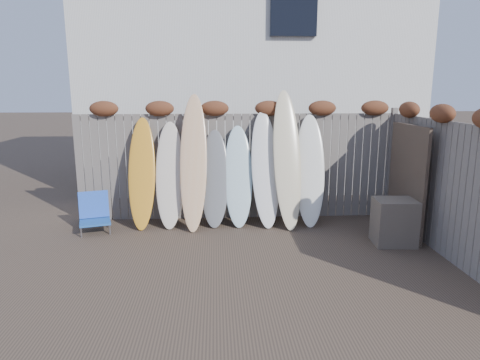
{
  "coord_description": "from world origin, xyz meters",
  "views": [
    {
      "loc": [
        -0.39,
        -5.59,
        2.47
      ],
      "look_at": [
        0.0,
        1.2,
        1.0
      ],
      "focal_mm": 32.0,
      "sensor_mm": 36.0,
      "label": 1
    }
  ],
  "objects": [
    {
      "name": "surfboard_2",
      "position": [
        -0.78,
        1.89,
        1.19
      ],
      "size": [
        0.52,
        0.86,
        2.38
      ],
      "primitive_type": "ellipsoid",
      "rotation": [
        -0.31,
        0.0,
        -0.05
      ],
      "color": "#FFCE71",
      "rests_on": "ground"
    },
    {
      "name": "surfboard_1",
      "position": [
        -1.22,
        1.99,
        0.94
      ],
      "size": [
        0.52,
        0.68,
        1.88
      ],
      "primitive_type": "ellipsoid",
      "rotation": [
        -0.31,
        0.0,
        -0.02
      ],
      "color": "beige",
      "rests_on": "ground"
    },
    {
      "name": "surfboard_0",
      "position": [
        -1.71,
        1.97,
        0.98
      ],
      "size": [
        0.49,
        0.7,
        1.96
      ],
      "primitive_type": "ellipsoid",
      "rotation": [
        -0.31,
        0.0,
        -0.02
      ],
      "color": "orange",
      "rests_on": "ground"
    },
    {
      "name": "surfboard_3",
      "position": [
        -0.42,
        1.99,
        0.86
      ],
      "size": [
        0.54,
        0.64,
        1.73
      ],
      "primitive_type": "ellipsoid",
      "rotation": [
        -0.31,
        0.0,
        -0.05
      ],
      "color": "slate",
      "rests_on": "ground"
    },
    {
      "name": "surfboard_6",
      "position": [
        0.89,
        1.89,
        1.22
      ],
      "size": [
        0.55,
        0.89,
        2.44
      ],
      "primitive_type": "ellipsoid",
      "rotation": [
        -0.31,
        0.0,
        0.07
      ],
      "color": "beige",
      "rests_on": "ground"
    },
    {
      "name": "surfboard_7",
      "position": [
        1.32,
        1.97,
        1.0
      ],
      "size": [
        0.59,
        0.75,
        2.0
      ],
      "primitive_type": "ellipsoid",
      "rotation": [
        -0.31,
        0.0,
        -0.09
      ],
      "color": "white",
      "rests_on": "ground"
    },
    {
      "name": "ground",
      "position": [
        0.0,
        0.0,
        0.0
      ],
      "size": [
        80.0,
        80.0,
        0.0
      ],
      "primitive_type": "plane",
      "color": "#493A2D"
    },
    {
      "name": "lattice_panel",
      "position": [
        2.79,
        1.2,
        0.94
      ],
      "size": [
        0.08,
        1.26,
        1.88
      ],
      "primitive_type": "cube",
      "rotation": [
        0.0,
        0.0,
        0.02
      ],
      "color": "brown",
      "rests_on": "ground"
    },
    {
      "name": "house",
      "position": [
        0.5,
        6.5,
        3.2
      ],
      "size": [
        8.5,
        5.5,
        6.33
      ],
      "color": "silver",
      "rests_on": "ground"
    },
    {
      "name": "beach_chair",
      "position": [
        -2.53,
        1.76,
        0.31
      ],
      "size": [
        0.64,
        0.66,
        0.68
      ],
      "color": "#2259AC",
      "rests_on": "ground"
    },
    {
      "name": "right_fence",
      "position": [
        2.99,
        0.25,
        1.14
      ],
      "size": [
        0.28,
        4.4,
        2.24
      ],
      "color": "slate",
      "rests_on": "ground"
    },
    {
      "name": "surfboard_5",
      "position": [
        0.5,
        1.96,
        1.03
      ],
      "size": [
        0.57,
        0.77,
        2.06
      ],
      "primitive_type": "ellipsoid",
      "rotation": [
        -0.31,
        0.0,
        0.1
      ],
      "color": "white",
      "rests_on": "ground"
    },
    {
      "name": "wooden_crate",
      "position": [
        2.45,
        0.8,
        0.37
      ],
      "size": [
        0.66,
        0.57,
        0.74
      ],
      "primitive_type": "cube",
      "rotation": [
        0.0,
        0.0,
        -0.07
      ],
      "color": "#716655",
      "rests_on": "ground"
    },
    {
      "name": "back_fence",
      "position": [
        0.06,
        2.39,
        1.18
      ],
      "size": [
        6.05,
        0.28,
        2.24
      ],
      "color": "slate",
      "rests_on": "ground"
    },
    {
      "name": "surfboard_4",
      "position": [
        0.02,
        1.99,
        0.9
      ],
      "size": [
        0.51,
        0.65,
        1.8
      ],
      "primitive_type": "ellipsoid",
      "rotation": [
        -0.31,
        0.0,
        -0.0
      ],
      "color": "silver",
      "rests_on": "ground"
    }
  ]
}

